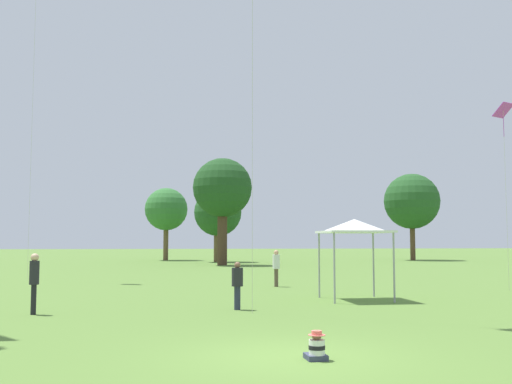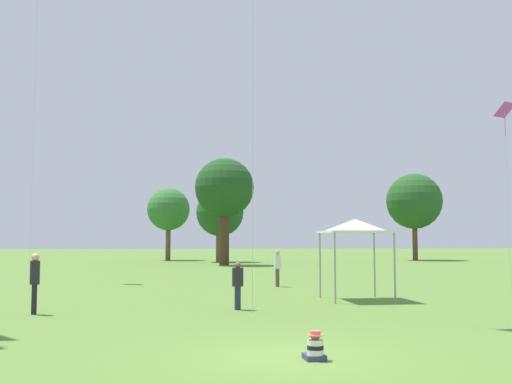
# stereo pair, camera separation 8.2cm
# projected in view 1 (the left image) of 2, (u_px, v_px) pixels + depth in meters

# --- Properties ---
(ground_plane) EXTENTS (300.00, 300.00, 0.00)m
(ground_plane) POSITION_uv_depth(u_px,v_px,m) (291.00, 357.00, 11.34)
(ground_plane) COLOR #567A33
(seated_toddler) EXTENTS (0.39, 0.48, 0.55)m
(seated_toddler) POSITION_uv_depth(u_px,v_px,m) (316.00, 348.00, 11.05)
(seated_toddler) COLOR #383D56
(seated_toddler) RESTS_ON ground
(person_standing_0) EXTENTS (0.38, 0.38, 1.75)m
(person_standing_0) POSITION_uv_depth(u_px,v_px,m) (276.00, 265.00, 28.66)
(person_standing_0) COLOR brown
(person_standing_0) RESTS_ON ground
(person_standing_1) EXTENTS (0.40, 0.40, 1.82)m
(person_standing_1) POSITION_uv_depth(u_px,v_px,m) (34.00, 277.00, 17.90)
(person_standing_1) COLOR black
(person_standing_1) RESTS_ON ground
(person_standing_3) EXTENTS (0.40, 0.40, 1.52)m
(person_standing_3) POSITION_uv_depth(u_px,v_px,m) (237.00, 282.00, 19.13)
(person_standing_3) COLOR #282D42
(person_standing_3) RESTS_ON ground
(canopy_tent) EXTENTS (2.45, 2.45, 3.00)m
(canopy_tent) POSITION_uv_depth(u_px,v_px,m) (354.00, 227.00, 22.39)
(canopy_tent) COLOR white
(canopy_tent) RESTS_ON ground
(kite_2) EXTENTS (1.01, 0.92, 8.34)m
(kite_2) POSITION_uv_depth(u_px,v_px,m) (503.00, 116.00, 26.90)
(kite_2) COLOR #B738C6
(kite_2) RESTS_ON ground
(distant_tree_0) EXTENTS (5.35, 5.35, 9.65)m
(distant_tree_0) POSITION_uv_depth(u_px,v_px,m) (222.00, 189.00, 54.01)
(distant_tree_0) COLOR #473323
(distant_tree_0) RESTS_ON ground
(distant_tree_1) EXTENTS (4.78, 4.78, 8.12)m
(distant_tree_1) POSITION_uv_depth(u_px,v_px,m) (166.00, 210.00, 67.31)
(distant_tree_1) COLOR brown
(distant_tree_1) RESTS_ON ground
(distant_tree_2) EXTENTS (4.90, 4.90, 7.57)m
(distant_tree_2) POSITION_uv_depth(u_px,v_px,m) (218.00, 213.00, 61.72)
(distant_tree_2) COLOR brown
(distant_tree_2) RESTS_ON ground
(distant_tree_3) EXTENTS (6.26, 6.26, 9.78)m
(distant_tree_3) POSITION_uv_depth(u_px,v_px,m) (412.00, 202.00, 67.76)
(distant_tree_3) COLOR brown
(distant_tree_3) RESTS_ON ground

